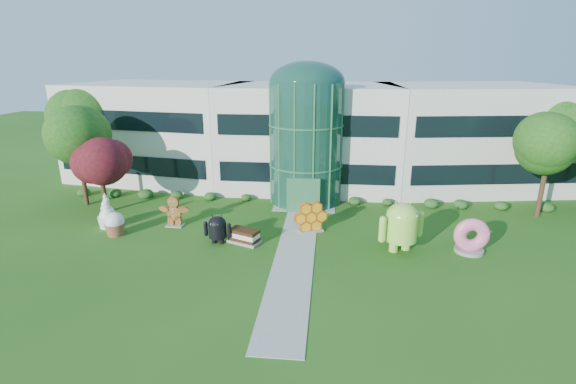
# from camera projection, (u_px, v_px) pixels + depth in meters

# --- Properties ---
(ground) EXTENTS (140.00, 140.00, 0.00)m
(ground) POSITION_uv_depth(u_px,v_px,m) (293.00, 266.00, 24.38)
(ground) COLOR #215114
(ground) RESTS_ON ground
(building) EXTENTS (46.00, 15.00, 9.30)m
(building) POSITION_uv_depth(u_px,v_px,m) (310.00, 134.00, 40.03)
(building) COLOR beige
(building) RESTS_ON ground
(atrium) EXTENTS (6.00, 6.00, 9.80)m
(atrium) POSITION_uv_depth(u_px,v_px,m) (306.00, 144.00, 34.27)
(atrium) COLOR #194738
(atrium) RESTS_ON ground
(walkway) EXTENTS (2.40, 20.00, 0.04)m
(walkway) POSITION_uv_depth(u_px,v_px,m) (296.00, 250.00, 26.27)
(walkway) COLOR #9E9E93
(walkway) RESTS_ON ground
(tree_red) EXTENTS (4.00, 4.00, 6.00)m
(tree_red) POSITION_uv_depth(u_px,v_px,m) (102.00, 175.00, 32.08)
(tree_red) COLOR #3F0C14
(tree_red) RESTS_ON ground
(trees_backdrop) EXTENTS (52.00, 8.00, 8.40)m
(trees_backdrop) POSITION_uv_depth(u_px,v_px,m) (307.00, 150.00, 35.43)
(trees_backdrop) COLOR #144C13
(trees_backdrop) RESTS_ON ground
(android_green) EXTENTS (3.84, 3.30, 3.68)m
(android_green) POSITION_uv_depth(u_px,v_px,m) (402.00, 223.00, 25.83)
(android_green) COLOR #9DDC46
(android_green) RESTS_ON ground
(android_black) EXTENTS (2.00, 1.42, 2.17)m
(android_black) POSITION_uv_depth(u_px,v_px,m) (217.00, 228.00, 27.09)
(android_black) COLOR black
(android_black) RESTS_ON ground
(donut) EXTENTS (2.22, 1.09, 2.29)m
(donut) POSITION_uv_depth(u_px,v_px,m) (471.00, 235.00, 25.80)
(donut) COLOR #DF5476
(donut) RESTS_ON ground
(gingerbread) EXTENTS (2.51, 1.08, 2.27)m
(gingerbread) POSITION_uv_depth(u_px,v_px,m) (174.00, 211.00, 29.90)
(gingerbread) COLOR brown
(gingerbread) RESTS_ON ground
(ice_cream_sandwich) EXTENTS (2.36, 1.78, 0.94)m
(ice_cream_sandwich) POSITION_uv_depth(u_px,v_px,m) (244.00, 236.00, 27.29)
(ice_cream_sandwich) COLOR black
(ice_cream_sandwich) RESTS_ON ground
(honeycomb) EXTENTS (2.66, 1.80, 1.97)m
(honeycomb) POSITION_uv_depth(u_px,v_px,m) (311.00, 218.00, 28.96)
(honeycomb) COLOR #FF9D19
(honeycomb) RESTS_ON ground
(froyo) EXTENTS (1.64, 1.64, 2.53)m
(froyo) POSITION_uv_depth(u_px,v_px,m) (107.00, 211.00, 29.63)
(froyo) COLOR white
(froyo) RESTS_ON ground
(cupcake) EXTENTS (1.45, 1.45, 1.66)m
(cupcake) POSITION_uv_depth(u_px,v_px,m) (115.00, 224.00, 28.40)
(cupcake) COLOR white
(cupcake) RESTS_ON ground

